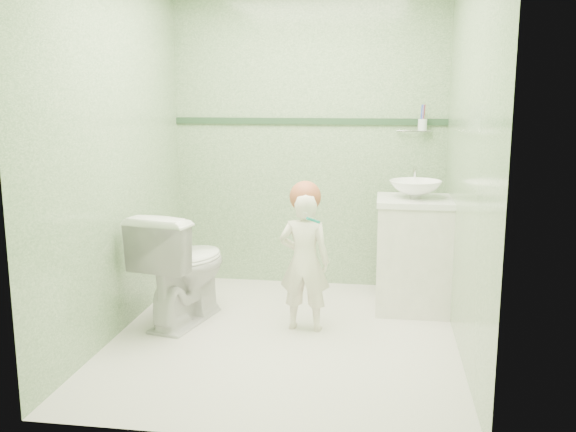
# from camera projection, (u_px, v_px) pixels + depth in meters

# --- Properties ---
(ground) EXTENTS (2.50, 2.50, 0.00)m
(ground) POSITION_uv_depth(u_px,v_px,m) (285.00, 337.00, 4.12)
(ground) COLOR silver
(ground) RESTS_ON ground
(room_shell) EXTENTS (2.50, 2.54, 2.40)m
(room_shell) POSITION_uv_depth(u_px,v_px,m) (284.00, 154.00, 3.89)
(room_shell) COLOR gray
(room_shell) RESTS_ON ground
(trim_stripe) EXTENTS (2.20, 0.02, 0.05)m
(trim_stripe) POSITION_uv_depth(u_px,v_px,m) (308.00, 121.00, 5.06)
(trim_stripe) COLOR #27442B
(trim_stripe) RESTS_ON room_shell
(vanity) EXTENTS (0.52, 0.50, 0.80)m
(vanity) POSITION_uv_depth(u_px,v_px,m) (413.00, 256.00, 4.60)
(vanity) COLOR silver
(vanity) RESTS_ON ground
(counter) EXTENTS (0.54, 0.52, 0.04)m
(counter) POSITION_uv_depth(u_px,v_px,m) (415.00, 201.00, 4.52)
(counter) COLOR white
(counter) RESTS_ON vanity
(basin) EXTENTS (0.37, 0.37, 0.13)m
(basin) POSITION_uv_depth(u_px,v_px,m) (415.00, 189.00, 4.51)
(basin) COLOR white
(basin) RESTS_ON counter
(faucet) EXTENTS (0.03, 0.13, 0.18)m
(faucet) POSITION_uv_depth(u_px,v_px,m) (415.00, 175.00, 4.67)
(faucet) COLOR silver
(faucet) RESTS_ON counter
(cup_holder) EXTENTS (0.26, 0.07, 0.21)m
(cup_holder) POSITION_uv_depth(u_px,v_px,m) (422.00, 125.00, 4.88)
(cup_holder) COLOR silver
(cup_holder) RESTS_ON room_shell
(toilet) EXTENTS (0.61, 0.86, 0.79)m
(toilet) POSITION_uv_depth(u_px,v_px,m) (183.00, 266.00, 4.35)
(toilet) COLOR white
(toilet) RESTS_ON ground
(toddler) EXTENTS (0.36, 0.25, 0.94)m
(toddler) POSITION_uv_depth(u_px,v_px,m) (304.00, 262.00, 4.19)
(toddler) COLOR white
(toddler) RESTS_ON ground
(hair_cap) EXTENTS (0.21, 0.21, 0.21)m
(hair_cap) POSITION_uv_depth(u_px,v_px,m) (305.00, 197.00, 4.13)
(hair_cap) COLOR #A35334
(hair_cap) RESTS_ON toddler
(teal_toothbrush) EXTENTS (0.11, 0.13, 0.08)m
(teal_toothbrush) POSITION_uv_depth(u_px,v_px,m) (312.00, 220.00, 3.99)
(teal_toothbrush) COLOR #09887C
(teal_toothbrush) RESTS_ON toddler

